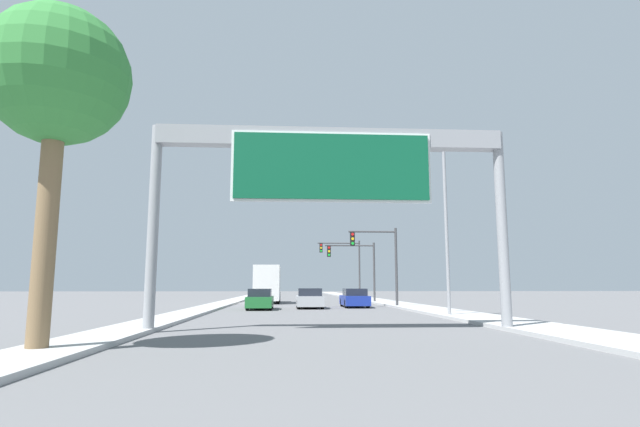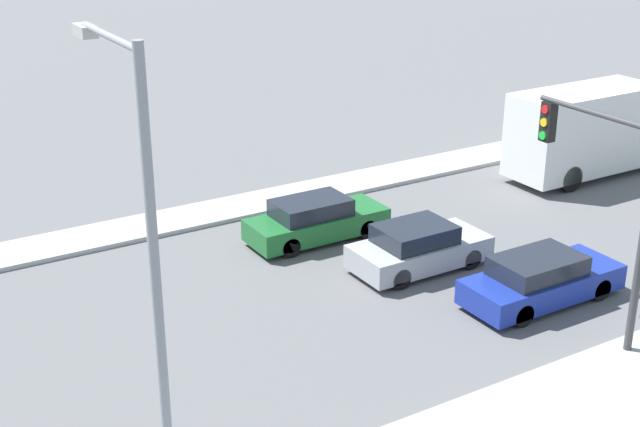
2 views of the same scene
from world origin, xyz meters
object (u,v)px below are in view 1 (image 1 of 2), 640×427
Objects in this scene: sign_gantry at (332,165)px; car_mid_center at (354,298)px; car_mid_right at (310,299)px; traffic_light_far_intersection at (347,260)px; traffic_light_mid_block at (357,261)px; street_lamp_right at (439,215)px; palm_tree_foreground at (58,80)px; car_far_right at (260,300)px; traffic_light_near_intersection at (381,254)px; truck_box_primary at (268,284)px.

car_mid_center is at bearing 80.21° from sign_gantry.
sign_gantry is at bearing -99.79° from car_mid_center.
car_mid_right is 22.41m from traffic_light_far_intersection.
traffic_light_mid_block is 0.64× the size of street_lamp_right.
sign_gantry is at bearing 35.36° from palm_tree_foreground.
sign_gantry reaches higher than car_mid_center.
traffic_light_far_intersection is at bearing 74.27° from palm_tree_foreground.
car_far_right is at bearing 101.51° from sign_gantry.
traffic_light_near_intersection is at bearing 62.73° from palm_tree_foreground.
truck_box_primary is (-3.50, 11.24, 1.07)m from car_mid_right.
car_mid_center is at bearing -95.01° from traffic_light_far_intersection.
traffic_light_near_intersection is (5.57, 20.12, -2.01)m from sign_gantry.
palm_tree_foreground reaches higher than traffic_light_far_intersection.
palm_tree_foreground is at bearing -113.34° from car_mid_center.
palm_tree_foreground is 19.43m from street_lamp_right.
street_lamp_right reaches higher than car_mid_center.
traffic_light_near_intersection is 20.01m from traffic_light_far_intersection.
car_mid_right reaches higher than car_mid_center.
sign_gantry reaches higher than truck_box_primary.
traffic_light_near_intersection is (9.07, 2.92, 3.39)m from car_far_right.
sign_gantry is 1.50× the size of palm_tree_foreground.
sign_gantry is at bearing -99.67° from traffic_light_mid_block.
street_lamp_right is (0.92, -12.17, 1.31)m from traffic_light_near_intersection.
car_far_right is 0.80× the size of traffic_light_mid_block.
traffic_light_mid_block is 37.81m from palm_tree_foreground.
sign_gantry is 1.46× the size of street_lamp_right.
car_far_right is 0.52× the size of palm_tree_foreground.
car_mid_right is at bearing -114.21° from traffic_light_mid_block.
truck_box_primary is 1.38× the size of traffic_light_near_intersection.
palm_tree_foreground is (-12.81, -45.49, 2.24)m from traffic_light_far_intersection.
traffic_light_near_intersection is (9.07, -9.82, 2.31)m from truck_box_primary.
traffic_light_near_intersection reaches higher than traffic_light_mid_block.
palm_tree_foreground is (-12.71, -35.49, 2.92)m from traffic_light_mid_block.
traffic_light_mid_block is (5.13, 11.42, 3.28)m from car_mid_right.
traffic_light_near_intersection is 12.27m from street_lamp_right.
palm_tree_foreground reaches higher than car_mid_right.
car_mid_center is 11.97m from truck_box_primary.
car_mid_right is at bearing 121.11° from street_lamp_right.
street_lamp_right is (1.25, -32.17, 0.72)m from traffic_light_far_intersection.
traffic_light_mid_block reaches higher than car_mid_right.
traffic_light_mid_block is 10.02m from traffic_light_far_intersection.
sign_gantry is 2.81× the size of car_mid_center.
palm_tree_foreground is at bearing -109.70° from traffic_light_mid_block.
truck_box_primary is at bearing 107.29° from car_mid_right.
palm_tree_foreground is at bearing -136.54° from street_lamp_right.
traffic_light_near_intersection reaches higher than truck_box_primary.
sign_gantry is 30.62m from traffic_light_mid_block.
traffic_light_near_intersection is 0.69× the size of palm_tree_foreground.
car_mid_center is 13.54m from street_lamp_right.
car_mid_center is at bearing 103.61° from street_lamp_right.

